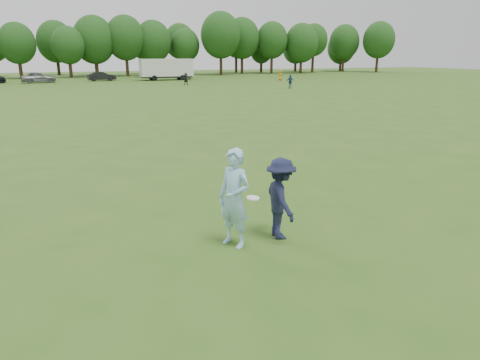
{
  "coord_description": "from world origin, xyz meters",
  "views": [
    {
      "loc": [
        -3.5,
        -8.13,
        3.88
      ],
      "look_at": [
        0.09,
        0.59,
        1.1
      ],
      "focal_mm": 32.0,
      "sensor_mm": 36.0,
      "label": 1
    }
  ],
  "objects": [
    {
      "name": "car_f",
      "position": [
        2.4,
        61.21,
        0.68
      ],
      "size": [
        4.25,
        1.91,
        1.35
      ],
      "primitive_type": "imported",
      "rotation": [
        0.0,
        0.0,
        1.69
      ],
      "color": "black",
      "rests_on": "ground"
    },
    {
      "name": "field_cone",
      "position": [
        24.32,
        45.06,
        0.15
      ],
      "size": [
        0.28,
        0.28,
        0.3
      ],
      "primitive_type": "cone",
      "color": "#EB3C0C",
      "rests_on": "ground"
    },
    {
      "name": "player_far_b",
      "position": [
        21.61,
        37.35,
        0.78
      ],
      "size": [
        0.84,
        0.96,
        1.55
      ],
      "primitive_type": "imported",
      "rotation": [
        0.0,
        0.0,
        -0.94
      ],
      "color": "navy",
      "rests_on": "ground"
    },
    {
      "name": "cargo_trailer",
      "position": [
        11.97,
        59.41,
        1.78
      ],
      "size": [
        9.0,
        2.75,
        3.2
      ],
      "color": "silver",
      "rests_on": "ground"
    },
    {
      "name": "car_e",
      "position": [
        -6.25,
        59.59,
        0.78
      ],
      "size": [
        4.75,
        2.39,
        1.55
      ],
      "primitive_type": "imported",
      "rotation": [
        0.0,
        0.0,
        1.7
      ],
      "color": "slate",
      "rests_on": "ground"
    },
    {
      "name": "treeline",
      "position": [
        2.81,
        76.9,
        6.26
      ],
      "size": [
        130.35,
        18.39,
        11.74
      ],
      "color": "#332114",
      "rests_on": "ground"
    },
    {
      "name": "ground",
      "position": [
        0.0,
        0.0,
        0.0
      ],
      "size": [
        200.0,
        200.0,
        0.0
      ],
      "primitive_type": "plane",
      "color": "#2F5718",
      "rests_on": "ground"
    },
    {
      "name": "disc_in_play",
      "position": [
        -0.18,
        -0.73,
        1.11
      ],
      "size": [
        0.33,
        0.33,
        0.05
      ],
      "color": "white",
      "rests_on": "ground"
    },
    {
      "name": "player_far_d",
      "position": [
        11.7,
        47.3,
        0.78
      ],
      "size": [
        1.48,
        0.62,
        1.55
      ],
      "primitive_type": "imported",
      "rotation": [
        0.0,
        0.0,
        -0.12
      ],
      "color": "#282828",
      "rests_on": "ground"
    },
    {
      "name": "defender",
      "position": [
        0.63,
        -0.41,
        0.89
      ],
      "size": [
        0.8,
        1.23,
        1.79
      ],
      "primitive_type": "imported",
      "rotation": [
        0.0,
        0.0,
        1.45
      ],
      "color": "#181C36",
      "rests_on": "ground"
    },
    {
      "name": "thrower",
      "position": [
        -0.45,
        -0.41,
        1.04
      ],
      "size": [
        0.8,
        0.9,
        2.08
      ],
      "primitive_type": "imported",
      "rotation": [
        0.0,
        0.0,
        -1.06
      ],
      "color": "#94C5E4",
      "rests_on": "ground"
    },
    {
      "name": "player_far_c",
      "position": [
        27.85,
        51.84,
        0.76
      ],
      "size": [
        0.79,
        0.56,
        1.52
      ],
      "primitive_type": "imported",
      "rotation": [
        0.0,
        0.0,
        3.03
      ],
      "color": "#C67A17",
      "rests_on": "ground"
    }
  ]
}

